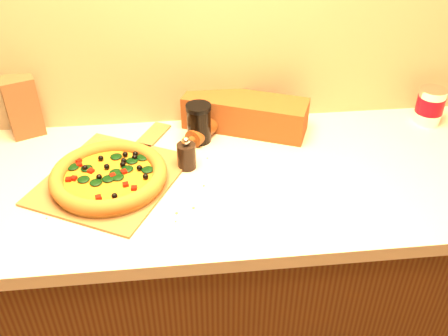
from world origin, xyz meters
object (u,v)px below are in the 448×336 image
pizza (109,176)px  dark_jar (199,123)px  rolling_pin (217,119)px  coffee_canister (430,105)px  pepper_grinder (187,155)px  pizza_peel (114,176)px

pizza → dark_jar: dark_jar is taller
rolling_pin → coffee_canister: size_ratio=2.89×
pepper_grinder → coffee_canister: coffee_canister is taller
pizza_peel → coffee_canister: bearing=38.9°
rolling_pin → dark_jar: size_ratio=2.78×
pizza → pepper_grinder: bearing=15.5°
pizza_peel → coffee_canister: 1.05m
rolling_pin → dark_jar: bearing=-129.1°
pizza_peel → pizza: pizza is taller
pizza_peel → pepper_grinder: bearing=34.9°
pizza → pepper_grinder: (0.22, 0.06, 0.01)m
pizza_peel → pepper_grinder: (0.21, 0.03, 0.04)m
pizza → coffee_canister: bearing=13.0°
pizza_peel → coffee_canister: (1.03, 0.20, 0.06)m
rolling_pin → dark_jar: (-0.06, -0.08, 0.04)m
pizza_peel → rolling_pin: rolling_pin is taller
pepper_grinder → coffee_canister: size_ratio=0.86×
rolling_pin → pepper_grinder: bearing=-116.2°
pepper_grinder → dark_jar: bearing=72.2°
pizza_peel → pepper_grinder: 0.22m
rolling_pin → dark_jar: 0.11m
pepper_grinder → rolling_pin: pepper_grinder is taller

